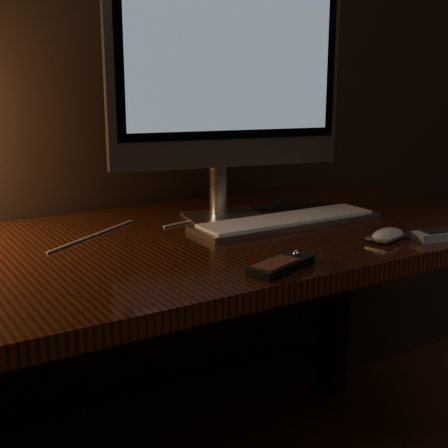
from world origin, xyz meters
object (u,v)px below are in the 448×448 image
desk (180,281)px  keyboard (287,221)px  mouse (387,236)px  media_remote (281,265)px  monitor (226,72)px

desk → keyboard: bearing=-20.5°
mouse → media_remote: media_remote is taller
keyboard → desk: bearing=160.1°
keyboard → mouse: bearing=-67.4°
media_remote → desk: bearing=74.2°
desk → keyboard: 0.30m
monitor → mouse: bearing=-49.5°
monitor → media_remote: size_ratio=3.85×
keyboard → mouse: 0.26m
desk → keyboard: size_ratio=3.24×
monitor → keyboard: monitor is taller
desk → media_remote: 0.40m
desk → mouse: mouse is taller
keyboard → media_remote: media_remote is taller
desk → mouse: (0.35, -0.33, 0.14)m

